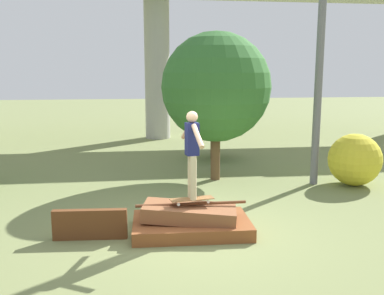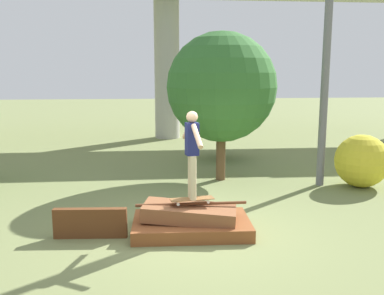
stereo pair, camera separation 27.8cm
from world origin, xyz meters
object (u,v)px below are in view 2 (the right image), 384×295
object	(u,v)px
skater	(192,149)
utility_pole	(329,4)
tree_behind_left	(222,98)
tree_mid_back	(222,87)
skateboard	(192,199)
bush_yellow_flowering	(362,161)

from	to	relation	value
skater	utility_pole	size ratio (longest dim) A/B	0.18
tree_behind_left	utility_pole	bearing A→B (deg)	-60.51
tree_behind_left	tree_mid_back	xyz separation A→B (m)	(-0.47, -2.80, 0.46)
skater	tree_mid_back	size ratio (longest dim) A/B	0.40
skater	utility_pole	bearing A→B (deg)	39.66
utility_pole	skater	bearing A→B (deg)	-140.34
utility_pole	skateboard	bearing A→B (deg)	-140.34
tree_mid_back	bush_yellow_flowering	size ratio (longest dim) A/B	2.93
skateboard	bush_yellow_flowering	xyz separation A→B (m)	(4.65, 2.78, 0.04)
skater	bush_yellow_flowering	distance (m)	5.49
skateboard	skater	size ratio (longest dim) A/B	0.52
tree_behind_left	bush_yellow_flowering	xyz separation A→B (m)	(3.03, -3.89, -1.40)
skater	tree_behind_left	distance (m)	6.88
utility_pole	bush_yellow_flowering	xyz separation A→B (m)	(0.98, -0.27, -3.90)
bush_yellow_flowering	skateboard	bearing A→B (deg)	-149.19
skater	bush_yellow_flowering	bearing A→B (deg)	30.81
tree_behind_left	tree_mid_back	size ratio (longest dim) A/B	0.80
tree_behind_left	bush_yellow_flowering	distance (m)	5.12
tree_behind_left	bush_yellow_flowering	world-z (taller)	tree_behind_left
utility_pole	tree_behind_left	distance (m)	4.85
skater	tree_mid_back	world-z (taller)	tree_mid_back
tree_mid_back	tree_behind_left	bearing A→B (deg)	80.50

